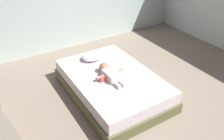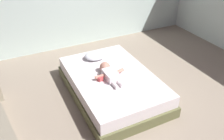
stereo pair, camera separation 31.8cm
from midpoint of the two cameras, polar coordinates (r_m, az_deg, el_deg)
The scene contains 6 objects.
ground_plane at distance 3.87m, azimuth 11.16°, elevation -11.00°, with size 8.00×8.00×0.00m, color gray.
bed at distance 4.14m, azimuth 2.20°, elevation -3.59°, with size 1.37×2.06×0.40m.
pillow at distance 4.48m, azimuth -1.99°, elevation 3.55°, with size 0.43×0.33×0.14m.
baby at distance 3.94m, azimuth 1.62°, elevation -0.77°, with size 0.53×0.66×0.18m.
toothbrush at distance 4.11m, azimuth 3.29°, elevation -0.40°, with size 0.07×0.14×0.02m.
toy_block at distance 3.86m, azimuth -0.54°, elevation -2.17°, with size 0.10×0.10×0.08m.
Camera 2 is at (-1.74, -2.23, 2.61)m, focal length 37.63 mm.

